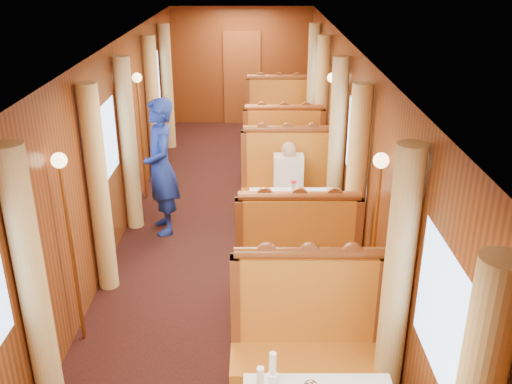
{
  "coord_description": "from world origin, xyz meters",
  "views": [
    {
      "loc": [
        0.32,
        -6.41,
        3.56
      ],
      "look_at": [
        0.31,
        -0.5,
        1.05
      ],
      "focal_mm": 40.0,
      "sensor_mm": 36.0,
      "label": 1
    }
  ],
  "objects_px": {
    "banquette_far_aft": "(278,122)",
    "passenger": "(288,176)",
    "table_mid": "(291,226)",
    "rose_vase_far": "(281,111)",
    "steward": "(161,167)",
    "table_far": "(280,140)",
    "banquette_mid_aft": "(287,191)",
    "banquette_near_aft": "(307,351)",
    "banquette_far_fwd": "(283,156)",
    "banquette_mid_fwd": "(296,264)",
    "rose_vase_mid": "(294,186)"
  },
  "relations": [
    {
      "from": "banquette_far_aft",
      "to": "passenger",
      "type": "height_order",
      "value": "banquette_far_aft"
    },
    {
      "from": "table_mid",
      "to": "rose_vase_far",
      "type": "height_order",
      "value": "rose_vase_far"
    },
    {
      "from": "passenger",
      "to": "steward",
      "type": "bearing_deg",
      "value": -174.87
    },
    {
      "from": "table_mid",
      "to": "table_far",
      "type": "relative_size",
      "value": 1.0
    },
    {
      "from": "banquette_mid_aft",
      "to": "banquette_far_aft",
      "type": "xyz_separation_m",
      "value": [
        0.0,
        3.5,
        0.0
      ]
    },
    {
      "from": "banquette_near_aft",
      "to": "banquette_mid_aft",
      "type": "distance_m",
      "value": 3.5
    },
    {
      "from": "banquette_near_aft",
      "to": "table_far",
      "type": "height_order",
      "value": "banquette_near_aft"
    },
    {
      "from": "table_mid",
      "to": "banquette_far_aft",
      "type": "bearing_deg",
      "value": 90.0
    },
    {
      "from": "banquette_near_aft",
      "to": "banquette_far_fwd",
      "type": "relative_size",
      "value": 1.0
    },
    {
      "from": "banquette_mid_fwd",
      "to": "passenger",
      "type": "bearing_deg",
      "value": 90.0
    },
    {
      "from": "banquette_mid_fwd",
      "to": "steward",
      "type": "bearing_deg",
      "value": 135.69
    },
    {
      "from": "banquette_far_aft",
      "to": "steward",
      "type": "height_order",
      "value": "steward"
    },
    {
      "from": "banquette_far_aft",
      "to": "banquette_mid_aft",
      "type": "bearing_deg",
      "value": -90.0
    },
    {
      "from": "rose_vase_mid",
      "to": "rose_vase_far",
      "type": "distance_m",
      "value": 3.54
    },
    {
      "from": "banquette_mid_aft",
      "to": "passenger",
      "type": "bearing_deg",
      "value": -90.0
    },
    {
      "from": "banquette_mid_aft",
      "to": "passenger",
      "type": "relative_size",
      "value": 1.76
    },
    {
      "from": "banquette_far_fwd",
      "to": "table_mid",
      "type": "bearing_deg",
      "value": -90.0
    },
    {
      "from": "banquette_near_aft",
      "to": "banquette_far_aft",
      "type": "distance_m",
      "value": 7.0
    },
    {
      "from": "table_mid",
      "to": "banquette_near_aft",
      "type": "bearing_deg",
      "value": -90.0
    },
    {
      "from": "banquette_mid_fwd",
      "to": "passenger",
      "type": "xyz_separation_m",
      "value": [
        -0.0,
        1.81,
        0.32
      ]
    },
    {
      "from": "passenger",
      "to": "table_mid",
      "type": "bearing_deg",
      "value": -90.0
    },
    {
      "from": "banquette_mid_aft",
      "to": "banquette_far_aft",
      "type": "relative_size",
      "value": 1.0
    },
    {
      "from": "rose_vase_mid",
      "to": "passenger",
      "type": "relative_size",
      "value": 0.47
    },
    {
      "from": "steward",
      "to": "passenger",
      "type": "relative_size",
      "value": 2.43
    },
    {
      "from": "table_mid",
      "to": "rose_vase_mid",
      "type": "height_order",
      "value": "rose_vase_mid"
    },
    {
      "from": "banquette_far_aft",
      "to": "banquette_near_aft",
      "type": "bearing_deg",
      "value": -90.0
    },
    {
      "from": "banquette_mid_fwd",
      "to": "banquette_near_aft",
      "type": "bearing_deg",
      "value": -90.0
    },
    {
      "from": "table_far",
      "to": "passenger",
      "type": "height_order",
      "value": "passenger"
    },
    {
      "from": "banquette_mid_fwd",
      "to": "table_mid",
      "type": "bearing_deg",
      "value": 90.0
    },
    {
      "from": "banquette_far_aft",
      "to": "steward",
      "type": "xyz_separation_m",
      "value": [
        -1.7,
        -3.87,
        0.5
      ]
    },
    {
      "from": "rose_vase_mid",
      "to": "banquette_far_fwd",
      "type": "bearing_deg",
      "value": 90.4
    },
    {
      "from": "steward",
      "to": "banquette_far_fwd",
      "type": "bearing_deg",
      "value": 118.87
    },
    {
      "from": "banquette_far_aft",
      "to": "table_far",
      "type": "bearing_deg",
      "value": -90.0
    },
    {
      "from": "banquette_near_aft",
      "to": "banquette_mid_aft",
      "type": "bearing_deg",
      "value": 90.0
    },
    {
      "from": "banquette_near_aft",
      "to": "steward",
      "type": "bearing_deg",
      "value": 118.48
    },
    {
      "from": "banquette_near_aft",
      "to": "table_mid",
      "type": "height_order",
      "value": "banquette_near_aft"
    },
    {
      "from": "banquette_mid_aft",
      "to": "banquette_far_aft",
      "type": "distance_m",
      "value": 3.5
    },
    {
      "from": "table_mid",
      "to": "banquette_mid_aft",
      "type": "bearing_deg",
      "value": 90.0
    },
    {
      "from": "banquette_mid_aft",
      "to": "table_far",
      "type": "bearing_deg",
      "value": 90.0
    },
    {
      "from": "table_far",
      "to": "rose_vase_far",
      "type": "height_order",
      "value": "rose_vase_far"
    },
    {
      "from": "table_far",
      "to": "steward",
      "type": "relative_size",
      "value": 0.57
    },
    {
      "from": "banquette_mid_aft",
      "to": "passenger",
      "type": "height_order",
      "value": "banquette_mid_aft"
    },
    {
      "from": "table_mid",
      "to": "steward",
      "type": "xyz_separation_m",
      "value": [
        -1.7,
        0.64,
        0.55
      ]
    },
    {
      "from": "banquette_mid_fwd",
      "to": "steward",
      "type": "distance_m",
      "value": 2.42
    },
    {
      "from": "table_far",
      "to": "banquette_far_fwd",
      "type": "distance_m",
      "value": 1.02
    },
    {
      "from": "banquette_mid_aft",
      "to": "steward",
      "type": "xyz_separation_m",
      "value": [
        -1.7,
        -0.37,
        0.5
      ]
    },
    {
      "from": "banquette_mid_fwd",
      "to": "passenger",
      "type": "height_order",
      "value": "banquette_mid_fwd"
    },
    {
      "from": "banquette_mid_aft",
      "to": "table_far",
      "type": "distance_m",
      "value": 2.49
    },
    {
      "from": "table_far",
      "to": "rose_vase_mid",
      "type": "relative_size",
      "value": 2.92
    },
    {
      "from": "table_far",
      "to": "rose_vase_far",
      "type": "relative_size",
      "value": 2.92
    }
  ]
}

